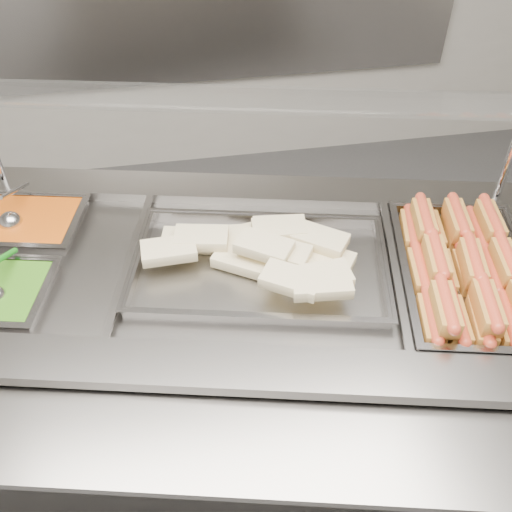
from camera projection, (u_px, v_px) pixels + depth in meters
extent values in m
cube|color=slate|center=(241.00, 363.00, 2.09)|extent=(2.13, 1.26, 0.97)
cube|color=gray|center=(226.00, 368.00, 1.47)|extent=(2.07, 0.61, 0.03)
cube|color=gray|center=(247.00, 190.00, 2.04)|extent=(2.07, 0.61, 0.03)
cube|color=black|center=(239.00, 293.00, 1.84)|extent=(1.89, 1.02, 0.02)
cube|color=gray|center=(395.00, 268.00, 1.73)|extent=(0.16, 0.62, 0.01)
cube|color=gray|center=(130.00, 258.00, 1.76)|extent=(0.16, 0.62, 0.01)
cube|color=gray|center=(220.00, 441.00, 1.36)|extent=(2.01, 0.72, 0.02)
cube|color=silver|center=(241.00, 98.00, 1.62)|extent=(1.86, 0.73, 0.09)
cube|color=#B24409|center=(30.00, 229.00, 1.92)|extent=(0.36, 0.31, 0.10)
cube|color=#AE7124|center=(430.00, 322.00, 1.59)|extent=(0.09, 0.18, 0.06)
cylinder|color=#B73C20|center=(432.00, 316.00, 1.58)|extent=(0.07, 0.19, 0.03)
cube|color=#AE7124|center=(420.00, 273.00, 1.73)|extent=(0.09, 0.17, 0.06)
cylinder|color=#B73C20|center=(421.00, 267.00, 1.72)|extent=(0.07, 0.19, 0.03)
cube|color=#AE7124|center=(411.00, 232.00, 1.88)|extent=(0.10, 0.18, 0.06)
cylinder|color=#B73C20|center=(412.00, 226.00, 1.86)|extent=(0.08, 0.19, 0.03)
cube|color=#AE7124|center=(455.00, 323.00, 1.59)|extent=(0.09, 0.17, 0.06)
cylinder|color=#B73C20|center=(457.00, 317.00, 1.57)|extent=(0.07, 0.19, 0.03)
cube|color=#AE7124|center=(443.00, 273.00, 1.73)|extent=(0.10, 0.18, 0.06)
cylinder|color=#B73C20|center=(444.00, 268.00, 1.71)|extent=(0.08, 0.19, 0.03)
cube|color=#AE7124|center=(432.00, 232.00, 1.87)|extent=(0.09, 0.17, 0.06)
cylinder|color=#B73C20|center=(433.00, 227.00, 1.86)|extent=(0.07, 0.19, 0.03)
cube|color=#AE7124|center=(481.00, 323.00, 1.59)|extent=(0.10, 0.18, 0.06)
cylinder|color=#B73C20|center=(483.00, 318.00, 1.57)|extent=(0.08, 0.19, 0.03)
cube|color=#AE7124|center=(466.00, 274.00, 1.73)|extent=(0.09, 0.17, 0.06)
cylinder|color=#B73C20|center=(468.00, 269.00, 1.71)|extent=(0.07, 0.19, 0.03)
cube|color=#AE7124|center=(453.00, 233.00, 1.87)|extent=(0.10, 0.18, 0.06)
cylinder|color=#B73C20|center=(455.00, 227.00, 1.85)|extent=(0.08, 0.19, 0.03)
cube|color=#AE7124|center=(506.00, 325.00, 1.58)|extent=(0.10, 0.18, 0.06)
cylinder|color=#B73C20|center=(509.00, 319.00, 1.57)|extent=(0.08, 0.19, 0.03)
cube|color=#AE7124|center=(489.00, 275.00, 1.73)|extent=(0.10, 0.18, 0.06)
cylinder|color=#B73C20|center=(491.00, 270.00, 1.71)|extent=(0.08, 0.19, 0.03)
cube|color=#AE7124|center=(475.00, 234.00, 1.87)|extent=(0.09, 0.17, 0.06)
cylinder|color=#B73C20|center=(477.00, 228.00, 1.85)|extent=(0.07, 0.19, 0.03)
cube|color=#AE7124|center=(512.00, 276.00, 1.72)|extent=(0.09, 0.18, 0.06)
cube|color=#AE7124|center=(445.00, 309.00, 1.55)|extent=(0.09, 0.18, 0.06)
cylinder|color=#B73C20|center=(447.00, 303.00, 1.53)|extent=(0.07, 0.19, 0.03)
cube|color=#AE7124|center=(436.00, 259.00, 1.69)|extent=(0.09, 0.18, 0.06)
cylinder|color=#B73C20|center=(438.00, 253.00, 1.68)|extent=(0.07, 0.19, 0.03)
cube|color=#AE7124|center=(424.00, 221.00, 1.83)|extent=(0.09, 0.18, 0.06)
cylinder|color=#B73C20|center=(425.00, 215.00, 1.81)|extent=(0.07, 0.19, 0.03)
cube|color=#AE7124|center=(487.00, 308.00, 1.55)|extent=(0.09, 0.18, 0.06)
cylinder|color=#B73C20|center=(490.00, 301.00, 1.54)|extent=(0.08, 0.19, 0.03)
cube|color=#AE7124|center=(472.00, 263.00, 1.68)|extent=(0.10, 0.18, 0.06)
cylinder|color=#B73C20|center=(474.00, 257.00, 1.66)|extent=(0.08, 0.19, 0.03)
cube|color=#AE7124|center=(457.00, 221.00, 1.83)|extent=(0.09, 0.17, 0.06)
cylinder|color=#B73C20|center=(459.00, 215.00, 1.81)|extent=(0.07, 0.19, 0.03)
cube|color=#AE7124|center=(506.00, 263.00, 1.68)|extent=(0.09, 0.17, 0.06)
cylinder|color=#B73C20|center=(509.00, 257.00, 1.67)|extent=(0.07, 0.19, 0.03)
cube|color=#AE7124|center=(490.00, 222.00, 1.82)|extent=(0.09, 0.17, 0.06)
cylinder|color=#B73C20|center=(492.00, 216.00, 1.81)|extent=(0.07, 0.19, 0.03)
cube|color=#CEB78A|center=(281.00, 252.00, 1.78)|extent=(0.19, 0.15, 0.04)
cube|color=#CEB78A|center=(252.00, 236.00, 1.84)|extent=(0.18, 0.12, 0.04)
cube|color=#CEB78A|center=(322.00, 276.00, 1.71)|extent=(0.17, 0.10, 0.04)
cube|color=#CEB78A|center=(241.00, 260.00, 1.76)|extent=(0.19, 0.17, 0.04)
cube|color=#CEB78A|center=(326.00, 259.00, 1.77)|extent=(0.19, 0.17, 0.04)
cube|color=#CEB78A|center=(286.00, 269.00, 1.72)|extent=(0.19, 0.16, 0.04)
cube|color=#CEB78A|center=(188.00, 240.00, 1.83)|extent=(0.18, 0.13, 0.04)
cube|color=#CEB78A|center=(251.00, 237.00, 1.84)|extent=(0.17, 0.11, 0.04)
cube|color=#CEB78A|center=(280.00, 228.00, 1.82)|extent=(0.18, 0.11, 0.04)
cube|color=#CEB78A|center=(201.00, 238.00, 1.78)|extent=(0.18, 0.13, 0.04)
cube|color=#CEB78A|center=(169.00, 250.00, 1.74)|extent=(0.17, 0.10, 0.04)
cube|color=#CEB78A|center=(320.00, 239.00, 1.78)|extent=(0.19, 0.17, 0.04)
cube|color=#CEB78A|center=(279.00, 230.00, 1.81)|extent=(0.17, 0.10, 0.04)
cube|color=#CEB78A|center=(282.00, 252.00, 1.73)|extent=(0.19, 0.17, 0.04)
cube|color=#CEB78A|center=(322.00, 277.00, 1.61)|extent=(0.17, 0.10, 0.04)
cube|color=#CEB78A|center=(264.00, 246.00, 1.71)|extent=(0.19, 0.17, 0.04)
cube|color=#CEB78A|center=(291.00, 280.00, 1.60)|extent=(0.19, 0.17, 0.04)
cube|color=#CEB78A|center=(322.00, 285.00, 1.59)|extent=(0.17, 0.11, 0.04)
sphere|color=#B3B3B8|center=(11.00, 223.00, 1.87)|extent=(0.08, 0.08, 0.08)
cylinder|color=#B3B3B8|center=(15.00, 190.00, 1.89)|extent=(0.06, 0.19, 0.09)
cylinder|color=#167C18|center=(1.00, 258.00, 1.66)|extent=(0.05, 0.17, 0.10)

